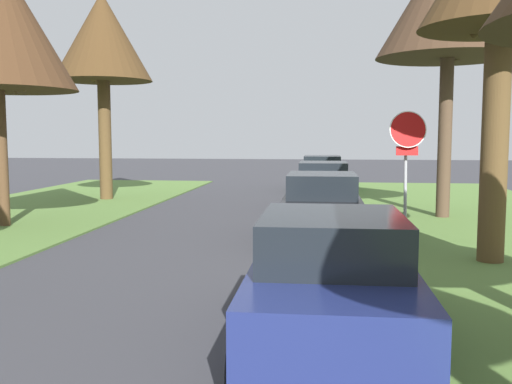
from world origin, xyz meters
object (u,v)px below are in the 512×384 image
(street_tree_left_far, at_px, (102,39))
(parked_sedan_black, at_px, (322,208))
(parked_sedan_green, at_px, (322,174))
(stop_sign_far, at_px, (407,149))
(parked_sedan_silver, at_px, (323,186))
(parked_sedan_navy, at_px, (331,283))

(street_tree_left_far, relative_size, parked_sedan_black, 1.76)
(street_tree_left_far, distance_m, parked_sedan_black, 12.18)
(parked_sedan_black, distance_m, parked_sedan_green, 12.13)
(street_tree_left_far, relative_size, parked_sedan_green, 1.76)
(street_tree_left_far, xyz_separation_m, parked_sedan_green, (8.21, 4.98, -5.35))
(stop_sign_far, xyz_separation_m, parked_sedan_black, (-1.86, 0.90, -1.46))
(parked_sedan_silver, relative_size, parked_sedan_green, 1.00)
(stop_sign_far, bearing_deg, parked_sedan_navy, -105.37)
(parked_sedan_silver, xyz_separation_m, parked_sedan_green, (-0.07, 6.13, 0.00))
(parked_sedan_navy, bearing_deg, stop_sign_far, 74.63)
(street_tree_left_far, bearing_deg, parked_sedan_silver, -7.91)
(parked_sedan_navy, bearing_deg, street_tree_left_far, 120.68)
(parked_sedan_silver, distance_m, parked_sedan_green, 6.13)
(parked_sedan_navy, bearing_deg, parked_sedan_green, 90.69)
(parked_sedan_navy, relative_size, parked_sedan_silver, 1.00)
(parked_sedan_navy, bearing_deg, parked_sedan_silver, 90.72)
(stop_sign_far, relative_size, parked_sedan_green, 0.67)
(stop_sign_far, bearing_deg, street_tree_left_far, 141.54)
(stop_sign_far, distance_m, parked_sedan_black, 2.53)
(parked_sedan_black, distance_m, parked_sedan_silver, 6.00)
(stop_sign_far, bearing_deg, parked_sedan_green, 98.43)
(stop_sign_far, height_order, parked_sedan_silver, stop_sign_far)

